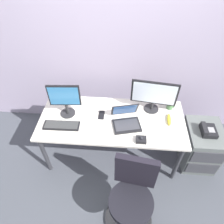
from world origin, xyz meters
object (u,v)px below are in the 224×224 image
at_px(banana, 169,120).
at_px(monitor_side, 65,98).
at_px(file_cabinet, 200,146).
at_px(monitor_main, 154,95).
at_px(office_chair, 132,198).
at_px(keyboard, 62,125).
at_px(trackball_mouse, 141,140).
at_px(coffee_mug, 170,105).
at_px(cell_phone, 101,115).
at_px(paper_notepad, 91,109).
at_px(desk_phone, 208,130).
at_px(laptop, 126,120).

bearing_deg(banana, monitor_side, 178.68).
distance_m(file_cabinet, monitor_main, 0.95).
distance_m(office_chair, keyboard, 1.09).
bearing_deg(trackball_mouse, office_chair, -98.69).
xyz_separation_m(file_cabinet, keyboard, (-1.71, -0.14, 0.42)).
height_order(monitor_side, coffee_mug, monitor_side).
relative_size(file_cabinet, office_chair, 0.63).
height_order(monitor_main, monitor_side, monitor_side).
bearing_deg(cell_phone, paper_notepad, 143.40).
height_order(file_cabinet, trackball_mouse, trackball_mouse).
bearing_deg(coffee_mug, file_cabinet, -30.16).
height_order(office_chair, coffee_mug, office_chair).
relative_size(coffee_mug, banana, 0.50).
bearing_deg(office_chair, coffee_mug, 66.87).
bearing_deg(coffee_mug, desk_phone, -32.24).
bearing_deg(trackball_mouse, keyboard, 171.16).
relative_size(file_cabinet, coffee_mug, 6.21).
xyz_separation_m(trackball_mouse, banana, (0.34, 0.32, -0.00)).
bearing_deg(banana, office_chair, -116.44).
bearing_deg(laptop, trackball_mouse, -55.80).
bearing_deg(monitor_main, cell_phone, -166.06).
bearing_deg(monitor_main, file_cabinet, -17.99).
distance_m(trackball_mouse, cell_phone, 0.59).
relative_size(office_chair, paper_notepad, 4.49).
bearing_deg(desk_phone, keyboard, -175.77).
height_order(desk_phone, keyboard, keyboard).
xyz_separation_m(monitor_side, cell_phone, (0.41, 0.00, -0.24)).
xyz_separation_m(monitor_side, laptop, (0.71, -0.10, -0.19)).
xyz_separation_m(paper_notepad, banana, (0.94, -0.13, 0.01)).
relative_size(monitor_main, banana, 2.82).
distance_m(file_cabinet, office_chair, 1.20).
bearing_deg(desk_phone, trackball_mouse, -161.53).
xyz_separation_m(desk_phone, banana, (-0.46, 0.05, 0.09)).
bearing_deg(cell_phone, trackball_mouse, -37.27).
relative_size(file_cabinet, monitor_side, 1.38).
bearing_deg(banana, keyboard, -171.84).
height_order(file_cabinet, paper_notepad, paper_notepad).
relative_size(keyboard, cell_phone, 2.91).
xyz_separation_m(desk_phone, monitor_main, (-0.66, 0.23, 0.31)).
xyz_separation_m(file_cabinet, monitor_side, (-1.69, 0.06, 0.65)).
bearing_deg(monitor_main, keyboard, -160.97).
bearing_deg(laptop, paper_notepad, 155.50).
distance_m(file_cabinet, cell_phone, 1.34).
distance_m(monitor_main, cell_phone, 0.67).
bearing_deg(cell_phone, monitor_side, 179.94).
height_order(keyboard, paper_notepad, keyboard).
distance_m(office_chair, paper_notepad, 1.14).
bearing_deg(laptop, banana, 7.53).
xyz_separation_m(office_chair, paper_notepad, (-0.53, 0.96, 0.28)).
height_order(office_chair, monitor_side, monitor_side).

